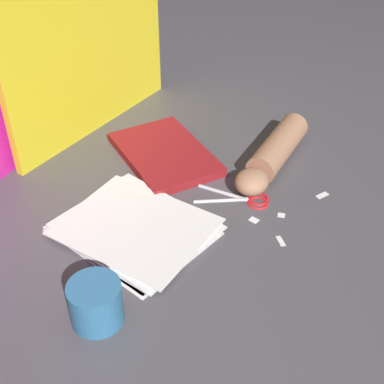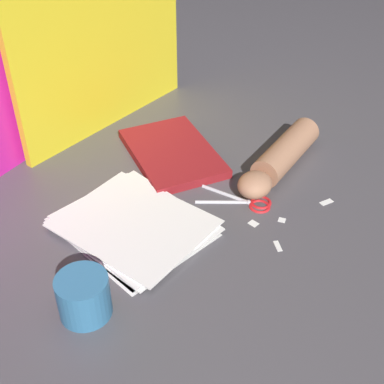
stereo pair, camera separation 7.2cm
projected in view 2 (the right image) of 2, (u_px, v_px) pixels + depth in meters
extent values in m
plane|color=#4C494F|center=(178.00, 228.00, 1.10)|extent=(6.00, 6.00, 0.00)
cube|color=yellow|center=(103.00, 50.00, 1.31)|extent=(0.54, 0.06, 0.41)
cube|color=white|center=(132.00, 228.00, 1.10)|extent=(0.25, 0.30, 0.00)
cube|color=white|center=(131.00, 224.00, 1.10)|extent=(0.24, 0.30, 0.00)
cube|color=white|center=(133.00, 225.00, 1.09)|extent=(0.24, 0.29, 0.00)
cube|color=white|center=(135.00, 223.00, 1.09)|extent=(0.25, 0.30, 0.00)
cube|color=white|center=(134.00, 223.00, 1.09)|extent=(0.26, 0.31, 0.00)
cube|color=maroon|center=(172.00, 153.00, 1.30)|extent=(0.28, 0.33, 0.02)
sphere|color=silver|center=(248.00, 201.00, 1.16)|extent=(0.01, 0.01, 0.01)
cylinder|color=silver|center=(222.00, 201.00, 1.16)|extent=(0.08, 0.09, 0.01)
torus|color=red|center=(261.00, 201.00, 1.16)|extent=(0.07, 0.07, 0.01)
cylinder|color=silver|center=(225.00, 193.00, 1.18)|extent=(0.03, 0.12, 0.01)
torus|color=red|center=(260.00, 205.00, 1.15)|extent=(0.06, 0.06, 0.01)
cylinder|color=#A87556|center=(286.00, 151.00, 1.26)|extent=(0.24, 0.11, 0.07)
ellipsoid|color=#A87556|center=(255.00, 185.00, 1.16)|extent=(0.10, 0.09, 0.05)
cube|color=white|center=(326.00, 202.00, 1.16)|extent=(0.03, 0.02, 0.00)
cube|color=white|center=(253.00, 223.00, 1.11)|extent=(0.02, 0.02, 0.00)
cube|color=white|center=(278.00, 246.00, 1.05)|extent=(0.03, 0.03, 0.00)
cube|color=white|center=(282.00, 220.00, 1.12)|extent=(0.02, 0.02, 0.00)
cylinder|color=teal|center=(84.00, 296.00, 0.90)|extent=(0.09, 0.09, 0.08)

